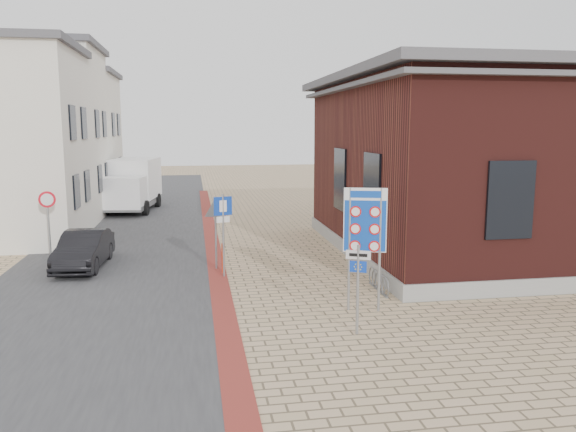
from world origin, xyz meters
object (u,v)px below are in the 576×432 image
object	(u,v)px
box_truck	(133,184)
border_sign	(365,222)
bollard	(223,258)
essen_sign	(358,277)
sedan	(84,250)
parking_sign	(223,220)

from	to	relation	value
box_truck	border_sign	bearing A→B (deg)	-60.49
bollard	border_sign	bearing A→B (deg)	-52.44
border_sign	essen_sign	bearing A→B (deg)	-95.46
sedan	parking_sign	size ratio (longest dim) A/B	1.43
parking_sign	sedan	bearing A→B (deg)	141.50
essen_sign	parking_sign	size ratio (longest dim) A/B	0.79
box_truck	border_sign	size ratio (longest dim) A/B	1.83
box_truck	parking_sign	bearing A→B (deg)	-66.58
sedan	box_truck	xyz separation A→B (m)	(0.29, 13.66, 0.91)
sedan	parking_sign	bearing A→B (deg)	-20.26
essen_sign	box_truck	bearing A→B (deg)	133.01
sedan	box_truck	world-z (taller)	box_truck
box_truck	essen_sign	size ratio (longest dim) A/B	2.80
sedan	essen_sign	xyz separation A→B (m)	(7.50, -7.69, 0.75)
sedan	border_sign	bearing A→B (deg)	-33.24
essen_sign	parking_sign	world-z (taller)	parking_sign
sedan	bollard	distance (m)	4.95
essen_sign	sedan	bearing A→B (deg)	158.63
border_sign	bollard	distance (m)	5.98
parking_sign	essen_sign	bearing A→B (deg)	-78.54
box_truck	bollard	size ratio (longest dim) A/B	5.93
parking_sign	bollard	bearing A→B (deg)	75.07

